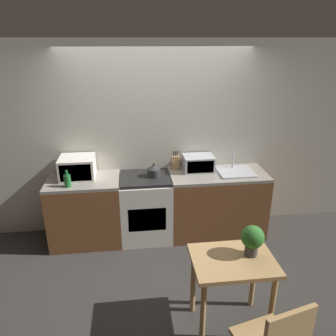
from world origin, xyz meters
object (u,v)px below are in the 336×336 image
(kettle, at_px, (154,171))
(toaster_oven, at_px, (198,163))
(bottle, at_px, (67,180))
(microwave, at_px, (77,167))
(dining_table, at_px, (232,271))
(stove_range, at_px, (146,207))

(kettle, height_order, toaster_oven, toaster_oven)
(bottle, bearing_deg, microwave, 72.63)
(bottle, distance_m, dining_table, 2.22)
(stove_range, relative_size, toaster_oven, 2.21)
(stove_range, relative_size, microwave, 2.05)
(bottle, relative_size, toaster_oven, 0.52)
(stove_range, relative_size, dining_table, 1.17)
(bottle, distance_m, toaster_oven, 1.72)
(kettle, height_order, dining_table, kettle)
(kettle, height_order, microwave, microwave)
(toaster_oven, bearing_deg, kettle, -168.12)
(dining_table, bearing_deg, microwave, 131.99)
(toaster_oven, bearing_deg, dining_table, -91.53)
(microwave, bearing_deg, toaster_oven, 1.61)
(bottle, xyz_separation_m, toaster_oven, (1.69, 0.32, 0.02))
(kettle, xyz_separation_m, dining_table, (0.57, -1.64, -0.35))
(microwave, height_order, bottle, microwave)
(stove_range, relative_size, bottle, 4.27)
(stove_range, xyz_separation_m, microwave, (-0.86, 0.09, 0.59))
(kettle, bearing_deg, stove_range, -176.52)
(stove_range, xyz_separation_m, dining_table, (0.69, -1.64, 0.18))
(stove_range, xyz_separation_m, bottle, (-0.95, -0.19, 0.53))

